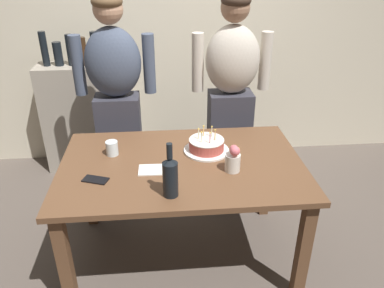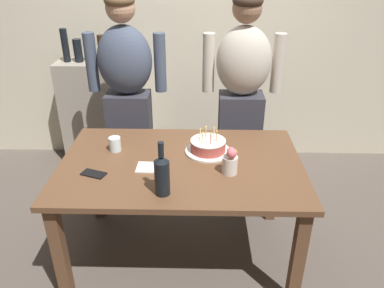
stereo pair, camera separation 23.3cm
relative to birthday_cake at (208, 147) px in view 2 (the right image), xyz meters
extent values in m
plane|color=#564C44|center=(-0.17, -0.14, -0.78)|extent=(10.00, 10.00, 0.00)
cube|color=beige|center=(-0.17, 1.41, 0.52)|extent=(5.20, 0.10, 2.60)
cube|color=brown|center=(-0.17, -0.14, -0.06)|extent=(1.50, 0.96, 0.03)
cube|color=brown|center=(-0.85, -0.55, -0.43)|extent=(0.07, 0.07, 0.70)
cube|color=brown|center=(0.51, -0.55, -0.43)|extent=(0.07, 0.07, 0.70)
cube|color=brown|center=(-0.85, 0.27, -0.43)|extent=(0.07, 0.07, 0.70)
cube|color=brown|center=(0.51, 0.27, -0.43)|extent=(0.07, 0.07, 0.70)
cylinder|color=white|center=(0.00, 0.00, -0.03)|extent=(0.30, 0.30, 0.01)
cylinder|color=#B24C42|center=(0.00, 0.00, 0.01)|extent=(0.23, 0.23, 0.07)
cylinder|color=silver|center=(0.00, 0.00, 0.04)|extent=(0.23, 0.23, 0.01)
cylinder|color=pink|center=(0.01, -0.05, 0.08)|extent=(0.01, 0.01, 0.06)
sphere|color=#F9C64C|center=(0.01, -0.05, 0.12)|extent=(0.01, 0.01, 0.01)
cylinder|color=#EAB266|center=(0.05, -0.01, 0.08)|extent=(0.01, 0.01, 0.06)
sphere|color=#F9C64C|center=(0.05, -0.01, 0.12)|extent=(0.01, 0.01, 0.01)
cylinder|color=beige|center=(0.04, 0.04, 0.08)|extent=(0.01, 0.01, 0.06)
sphere|color=#F9C64C|center=(0.04, 0.04, 0.12)|extent=(0.01, 0.01, 0.01)
cylinder|color=#EAB266|center=(-0.01, 0.05, 0.08)|extent=(0.01, 0.01, 0.06)
sphere|color=#F9C64C|center=(-0.01, 0.05, 0.12)|extent=(0.01, 0.01, 0.01)
cylinder|color=beige|center=(-0.05, 0.01, 0.08)|extent=(0.01, 0.01, 0.06)
sphere|color=#F9C64C|center=(-0.05, 0.01, 0.12)|extent=(0.01, 0.01, 0.01)
cylinder|color=beige|center=(-0.04, -0.04, 0.08)|extent=(0.01, 0.01, 0.06)
sphere|color=#F9C64C|center=(-0.04, -0.04, 0.12)|extent=(0.01, 0.01, 0.01)
cylinder|color=silver|center=(-0.61, 0.01, 0.01)|extent=(0.08, 0.08, 0.09)
cylinder|color=black|center=(-0.25, -0.47, 0.06)|extent=(0.08, 0.08, 0.20)
cone|color=black|center=(-0.25, -0.47, 0.17)|extent=(0.08, 0.08, 0.03)
cylinder|color=black|center=(-0.25, -0.47, 0.23)|extent=(0.03, 0.03, 0.08)
cube|color=black|center=(-0.67, -0.29, -0.04)|extent=(0.16, 0.12, 0.01)
cube|color=white|center=(-0.35, -0.21, -0.04)|extent=(0.17, 0.13, 0.01)
cylinder|color=silver|center=(0.12, -0.25, 0.01)|extent=(0.09, 0.09, 0.11)
sphere|color=#DB6670|center=(0.13, -0.28, 0.11)|extent=(0.06, 0.06, 0.06)
sphere|color=gold|center=(0.14, -0.26, 0.10)|extent=(0.04, 0.04, 0.04)
sphere|color=#DB6670|center=(0.13, -0.25, 0.11)|extent=(0.05, 0.05, 0.05)
cube|color=#33333D|center=(-0.62, 0.60, -0.32)|extent=(0.34, 0.23, 0.92)
ellipsoid|color=#424C60|center=(-0.62, 0.60, 0.40)|extent=(0.41, 0.27, 0.52)
sphere|color=tan|center=(-0.62, 0.60, 0.77)|extent=(0.21, 0.21, 0.21)
ellipsoid|color=brown|center=(-0.62, 0.59, 0.82)|extent=(0.21, 0.21, 0.12)
cylinder|color=#424C60|center=(-0.36, 0.63, 0.37)|extent=(0.09, 0.09, 0.44)
cylinder|color=#424C60|center=(-0.88, 0.63, 0.37)|extent=(0.09, 0.09, 0.44)
cube|color=#33333D|center=(0.27, 0.60, -0.32)|extent=(0.34, 0.23, 0.92)
ellipsoid|color=beige|center=(0.27, 0.60, 0.40)|extent=(0.41, 0.27, 0.52)
sphere|color=#936B51|center=(0.27, 0.60, 0.77)|extent=(0.21, 0.21, 0.21)
ellipsoid|color=#38281E|center=(0.27, 0.59, 0.82)|extent=(0.21, 0.21, 0.12)
cylinder|color=beige|center=(0.53, 0.63, 0.37)|extent=(0.09, 0.09, 0.44)
cylinder|color=beige|center=(0.01, 0.63, 0.37)|extent=(0.09, 0.09, 0.44)
cube|color=#9E9384|center=(-0.99, 1.19, -0.28)|extent=(0.76, 0.30, 1.01)
cylinder|color=black|center=(-1.26, 1.19, 0.37)|extent=(0.06, 0.06, 0.29)
cylinder|color=black|center=(-1.15, 1.19, 0.33)|extent=(0.08, 0.08, 0.20)
cylinder|color=black|center=(-1.05, 1.19, 0.36)|extent=(0.06, 0.06, 0.27)
cylinder|color=#382314|center=(-0.94, 1.19, 0.35)|extent=(0.06, 0.06, 0.24)
cylinder|color=black|center=(-0.83, 1.19, 0.37)|extent=(0.07, 0.07, 0.29)
cylinder|color=black|center=(-0.72, 1.19, 0.37)|extent=(0.06, 0.06, 0.28)
camera|label=1|loc=(-0.29, -2.14, 1.14)|focal=35.18mm
camera|label=2|loc=(-0.05, -2.15, 1.14)|focal=35.18mm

